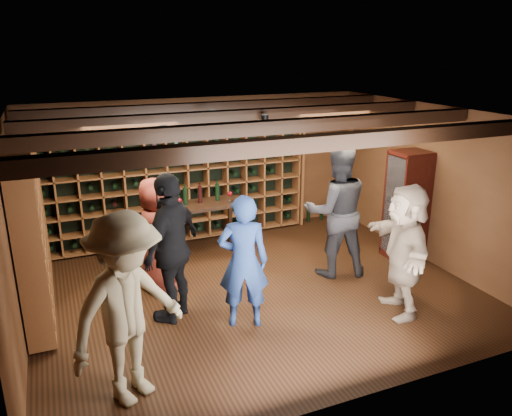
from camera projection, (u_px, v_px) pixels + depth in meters
name	position (u px, v px, depth m)	size (l,w,h in m)	color
ground	(256.00, 291.00, 7.15)	(6.00, 6.00, 0.00)	#321A0E
room_shell	(255.00, 121.00, 6.44)	(6.00, 6.00, 6.00)	brown
wine_rack_back	(176.00, 178.00, 8.64)	(4.65, 0.30, 2.20)	brown
wine_rack_left	(31.00, 223.00, 6.48)	(0.30, 2.65, 2.20)	brown
crate_shelf	(325.00, 143.00, 9.58)	(1.20, 0.32, 2.07)	brown
display_cabinet	(406.00, 207.00, 8.05)	(0.55, 0.50, 1.75)	#380E0B
man_blue_shirt	(243.00, 262.00, 6.05)	(0.62, 0.41, 1.70)	navy
man_grey_suit	(336.00, 211.00, 7.40)	(0.98, 0.76, 2.01)	black
guest_red_floral	(157.00, 234.00, 7.01)	(0.80, 0.52, 1.64)	maroon
guest_woman_black	(172.00, 248.00, 6.19)	(1.13, 0.47, 1.92)	black
guest_khaki	(127.00, 310.00, 4.71)	(1.26, 0.72, 1.95)	gray
guest_beige	(404.00, 250.00, 6.35)	(1.62, 0.52, 1.74)	tan
tasting_table	(204.00, 210.00, 8.13)	(1.23, 0.66, 1.19)	black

